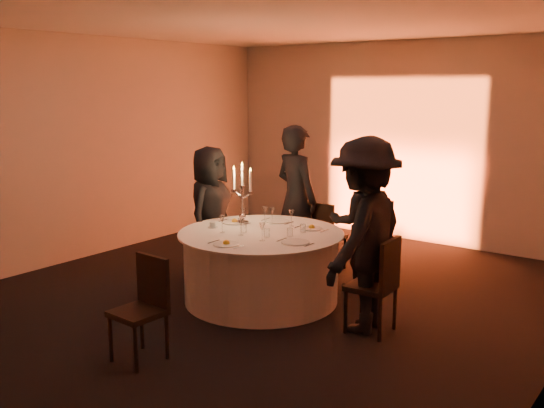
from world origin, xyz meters
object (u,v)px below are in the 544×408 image
Objects in this scene: chair_right at (379,280)px; chair_front at (144,302)px; chair_left at (214,229)px; guest_right at (365,235)px; chair_back_left at (324,233)px; candelabra at (242,202)px; banquet_table at (261,266)px; guest_left at (210,213)px; chair_back_right at (373,235)px; guest_back_left at (296,198)px; coffee_cup at (213,225)px; guest_back_right at (362,223)px.

chair_right is 1.04× the size of chair_front.
guest_right is at bearing -137.30° from chair_left.
candelabra is at bearing 69.38° from chair_back_left.
banquet_table is 1.11× the size of guest_left.
banquet_table is 2.00× the size of chair_front.
chair_back_right is 1.10m from guest_back_left.
chair_left is 7.72× the size of coffee_cup.
guest_right reaches higher than chair_back_right.
chair_back_left is at bearing -136.25° from chair_right.
chair_left is at bearing 150.61° from candelabra.
chair_back_left is 0.56m from guest_back_left.
chair_back_left is 1.30m from candelabra.
chair_left is at bearing -108.69° from chair_right.
banquet_table is 1.55m from chair_left.
candelabra is (-1.89, 0.28, 0.49)m from chair_right.
candelabra is (-1.72, 0.27, 0.08)m from guest_right.
chair_left is at bearing 23.92° from chair_back_left.
chair_back_left is 1.60m from coffee_cup.
chair_front is 0.57× the size of guest_back_right.
banquet_table is at bearing 19.88° from guest_back_right.
guest_right reaches higher than chair_left.
chair_right is 1.31× the size of candelabra.
guest_back_left is (-0.42, 2.92, 0.42)m from chair_front.
guest_right is at bearing 159.35° from guest_back_left.
chair_left is at bearing -10.82° from chair_back_right.
chair_back_right is 0.55× the size of guest_back_left.
chair_left is at bearing 151.55° from banquet_table.
chair_back_right is at bearing -75.90° from guest_left.
chair_right reaches higher than banquet_table.
chair_back_right is at bearing -153.50° from chair_right.
guest_right is 1.86m from coffee_cup.
chair_back_left is 8.14× the size of coffee_cup.
chair_back_right is at bearing 43.35° from candelabra.
candelabra is (0.13, 0.37, 0.22)m from coffee_cup.
chair_back_right is 9.34× the size of coffee_cup.
guest_back_left is at bearing -129.27° from guest_right.
guest_left is 1.12m from guest_back_left.
chair_back_right is 1.14× the size of chair_front.
chair_left reaches higher than banquet_table.
chair_back_right reaches higher than chair_front.
candelabra reaches higher than chair_front.
chair_front is at bearing 42.17° from guest_back_right.
coffee_cup is 0.15× the size of candelabra.
chair_back_right is 3.10m from chair_front.
chair_back_left is 0.57× the size of guest_back_right.
chair_back_left is 1.94m from guest_right.
candelabra is at bearing 100.86° from guest_back_left.
guest_back_right reaches higher than chair_left.
chair_left is 2.93m from chair_right.
guest_back_left reaches higher than guest_left.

